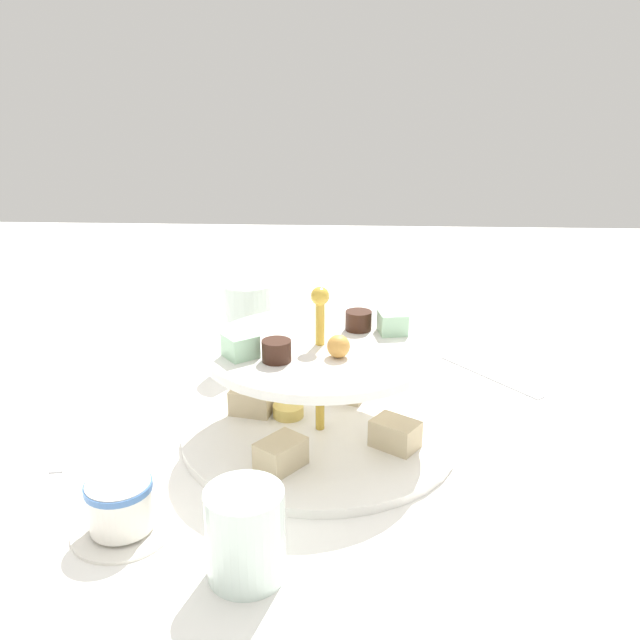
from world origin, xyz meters
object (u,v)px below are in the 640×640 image
object	(u,v)px
water_glass_tall_right	(249,324)
butter_knife_right	(73,431)
tiered_serving_stand	(320,398)
butter_knife_left	(489,375)
teacup_with_saucer	(121,508)
water_glass_short_left	(246,534)

from	to	relation	value
water_glass_tall_right	butter_knife_right	distance (m)	0.28
tiered_serving_stand	butter_knife_left	bearing A→B (deg)	-141.87
water_glass_tall_right	teacup_with_saucer	xyz separation A→B (m)	(0.06, 0.39, -0.03)
tiered_serving_stand	water_glass_tall_right	xyz separation A→B (m)	(0.11, -0.21, 0.01)
tiered_serving_stand	water_glass_tall_right	bearing A→B (deg)	-61.67
butter_knife_left	butter_knife_right	bearing A→B (deg)	71.42
water_glass_short_left	tiered_serving_stand	bearing A→B (deg)	-101.68
teacup_with_saucer	butter_knife_left	size ratio (longest dim) A/B	0.53
water_glass_short_left	butter_knife_right	size ratio (longest dim) A/B	0.46
water_glass_tall_right	butter_knife_right	bearing A→B (deg)	50.93
tiered_serving_stand	butter_knife_right	xyz separation A→B (m)	(0.28, 0.01, -0.05)
tiered_serving_stand	butter_knife_right	bearing A→B (deg)	1.41
tiered_serving_stand	water_glass_tall_right	world-z (taller)	tiered_serving_stand
tiered_serving_stand	teacup_with_saucer	size ratio (longest dim) A/B	3.43
butter_knife_left	butter_knife_right	distance (m)	0.54
water_glass_tall_right	teacup_with_saucer	world-z (taller)	water_glass_tall_right
water_glass_tall_right	water_glass_short_left	bearing A→B (deg)	98.32
tiered_serving_stand	water_glass_short_left	distance (m)	0.23
water_glass_tall_right	butter_knife_left	bearing A→B (deg)	174.82
water_glass_short_left	teacup_with_saucer	distance (m)	0.13
water_glass_tall_right	butter_knife_left	size ratio (longest dim) A/B	0.69
water_glass_short_left	butter_knife_right	bearing A→B (deg)	-43.22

